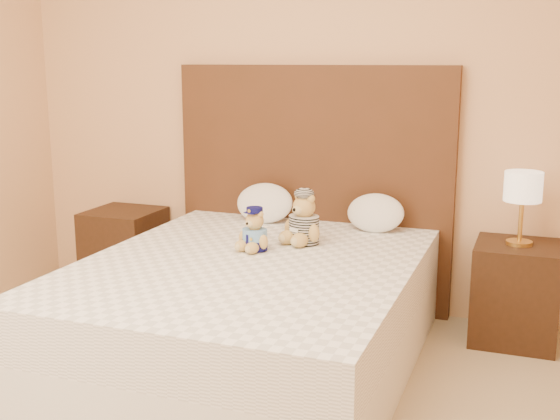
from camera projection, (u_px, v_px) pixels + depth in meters
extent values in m
cube|color=tan|center=(315.00, 90.00, 4.29)|extent=(4.00, 0.04, 2.70)
cube|color=white|center=(250.00, 336.00, 3.58)|extent=(1.60, 2.00, 0.30)
cube|color=white|center=(250.00, 285.00, 3.52)|extent=(1.60, 2.00, 0.25)
cube|color=#472615|center=(312.00, 187.00, 4.38)|extent=(1.75, 0.08, 1.50)
cube|color=#331C10|center=(125.00, 250.00, 4.71)|extent=(0.45, 0.45, 0.55)
cube|color=#331C10|center=(515.00, 293.00, 3.86)|extent=(0.45, 0.45, 0.55)
cylinder|color=gold|center=(519.00, 243.00, 3.80)|extent=(0.14, 0.14, 0.02)
cylinder|color=gold|center=(521.00, 219.00, 3.77)|extent=(0.02, 0.02, 0.26)
cylinder|color=beige|center=(523.00, 186.00, 3.73)|extent=(0.20, 0.20, 0.16)
ellipsoid|color=white|center=(265.00, 201.00, 4.31)|extent=(0.36, 0.24, 0.26)
ellipsoid|color=white|center=(376.00, 211.00, 4.08)|extent=(0.34, 0.22, 0.24)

